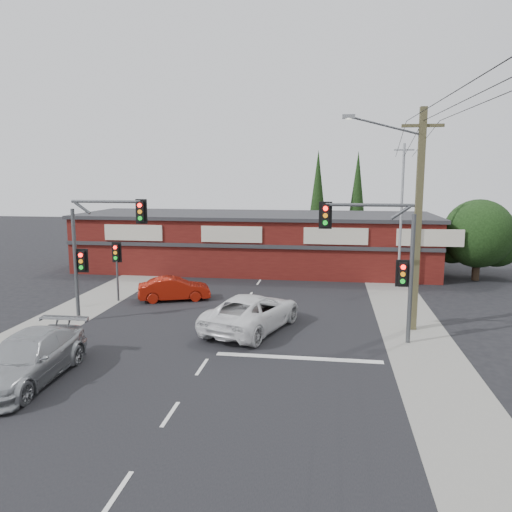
# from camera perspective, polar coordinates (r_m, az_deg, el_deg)

# --- Properties ---
(ground) EXTENTS (120.00, 120.00, 0.00)m
(ground) POSITION_cam_1_polar(r_m,az_deg,el_deg) (21.81, -4.22, -9.71)
(ground) COLOR black
(ground) RESTS_ON ground
(road_strip) EXTENTS (14.00, 70.00, 0.01)m
(road_strip) POSITION_cam_1_polar(r_m,az_deg,el_deg) (26.49, -1.85, -6.25)
(road_strip) COLOR black
(road_strip) RESTS_ON ground
(verge_left) EXTENTS (3.00, 70.00, 0.02)m
(verge_left) POSITION_cam_1_polar(r_m,az_deg,el_deg) (29.19, -18.58, -5.27)
(verge_left) COLOR gray
(verge_left) RESTS_ON ground
(verge_right) EXTENTS (3.00, 70.00, 0.02)m
(verge_right) POSITION_cam_1_polar(r_m,az_deg,el_deg) (26.39, 16.76, -6.70)
(verge_right) COLOR gray
(verge_right) RESTS_ON ground
(stop_line) EXTENTS (6.50, 0.35, 0.01)m
(stop_line) POSITION_cam_1_polar(r_m,az_deg,el_deg) (19.94, 4.87, -11.52)
(stop_line) COLOR silver
(stop_line) RESTS_ON ground
(white_suv) EXTENTS (4.51, 6.53, 1.66)m
(white_suv) POSITION_cam_1_polar(r_m,az_deg,el_deg) (23.15, -0.42, -6.41)
(white_suv) COLOR white
(white_suv) RESTS_ON ground
(silver_suv) EXTENTS (2.37, 5.63, 1.62)m
(silver_suv) POSITION_cam_1_polar(r_m,az_deg,el_deg) (19.25, -24.71, -10.61)
(silver_suv) COLOR #A6A9AC
(silver_suv) RESTS_ON ground
(red_sedan) EXTENTS (4.27, 2.70, 1.33)m
(red_sedan) POSITION_cam_1_polar(r_m,az_deg,el_deg) (28.86, -9.32, -3.72)
(red_sedan) COLOR #971709
(red_sedan) RESTS_ON ground
(lane_dashes) EXTENTS (0.12, 46.77, 0.01)m
(lane_dashes) POSITION_cam_1_polar(r_m,az_deg,el_deg) (26.10, -2.02, -6.46)
(lane_dashes) COLOR silver
(lane_dashes) RESTS_ON ground
(shop_building) EXTENTS (27.30, 8.40, 4.22)m
(shop_building) POSITION_cam_1_polar(r_m,az_deg,el_deg) (37.85, -0.12, 1.72)
(shop_building) COLOR #4A110E
(shop_building) RESTS_ON ground
(tree_cluster) EXTENTS (5.90, 5.10, 5.50)m
(tree_cluster) POSITION_cam_1_polar(r_m,az_deg,el_deg) (37.21, 24.14, 1.97)
(tree_cluster) COLOR #2D2116
(tree_cluster) RESTS_ON ground
(conifer_near) EXTENTS (1.80, 1.80, 9.25)m
(conifer_near) POSITION_cam_1_polar(r_m,az_deg,el_deg) (44.16, 7.06, 7.08)
(conifer_near) COLOR #2D2116
(conifer_near) RESTS_ON ground
(conifer_far) EXTENTS (1.80, 1.80, 9.25)m
(conifer_far) POSITION_cam_1_polar(r_m,az_deg,el_deg) (46.21, 11.50, 7.06)
(conifer_far) COLOR #2D2116
(conifer_far) RESTS_ON ground
(traffic_mast_left) EXTENTS (3.77, 0.27, 5.97)m
(traffic_mast_left) POSITION_cam_1_polar(r_m,az_deg,el_deg) (24.91, -17.89, 1.54)
(traffic_mast_left) COLOR #47494C
(traffic_mast_left) RESTS_ON ground
(traffic_mast_right) EXTENTS (3.96, 0.27, 5.97)m
(traffic_mast_right) POSITION_cam_1_polar(r_m,az_deg,el_deg) (21.48, 14.43, 0.57)
(traffic_mast_right) COLOR #47494C
(traffic_mast_right) RESTS_ON ground
(pedestal_signal) EXTENTS (0.55, 0.27, 3.38)m
(pedestal_signal) POSITION_cam_1_polar(r_m,az_deg,el_deg) (29.03, -15.64, -0.36)
(pedestal_signal) COLOR #47494C
(pedestal_signal) RESTS_ON ground
(utility_pole) EXTENTS (4.38, 0.59, 10.00)m
(utility_pole) POSITION_cam_1_polar(r_m,az_deg,el_deg) (23.48, 17.74, 4.70)
(utility_pole) COLOR brown
(utility_pole) RESTS_ON ground
(steel_pole) EXTENTS (1.20, 0.16, 9.00)m
(steel_pole) POSITION_cam_1_polar(r_m,az_deg,el_deg) (32.51, 16.27, 4.68)
(steel_pole) COLOR gray
(steel_pole) RESTS_ON ground
(power_lines) EXTENTS (2.01, 29.00, 1.22)m
(power_lines) POSITION_cam_1_polar(r_m,az_deg,el_deg) (18.19, 21.49, 14.84)
(power_lines) COLOR black
(power_lines) RESTS_ON ground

